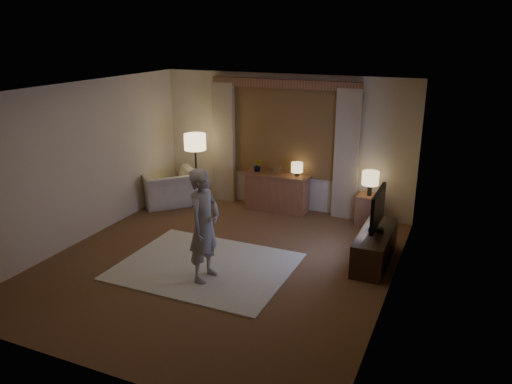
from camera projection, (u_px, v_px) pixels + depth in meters
The scene contains 13 objects.
room at pixel (232, 170), 7.60m from camera, with size 5.04×5.54×2.64m.
rug at pixel (206, 266), 7.44m from camera, with size 2.50×2.00×0.02m, color beige.
sideboard at pixel (277, 193), 9.67m from camera, with size 1.20×0.40×0.70m, color brown.
picture_frame at pixel (277, 171), 9.53m from camera, with size 0.16×0.02×0.20m, color brown.
plant at pixel (258, 166), 9.66m from camera, with size 0.17×0.13×0.30m, color #999999.
table_lamp_sideboard at pixel (297, 168), 9.34m from camera, with size 0.22×0.22×0.30m.
floor_lamp at pixel (195, 146), 9.68m from camera, with size 0.42×0.42×1.45m.
armchair at pixel (169, 188), 9.99m from camera, with size 1.06×0.92×0.69m, color beige.
side_table at pixel (368, 210), 8.96m from camera, with size 0.40×0.40×0.56m, color brown.
table_lamp_side at pixel (370, 179), 8.78m from camera, with size 0.30×0.30×0.44m.
tv_stand at pixel (375, 247), 7.53m from camera, with size 0.45×1.40×0.50m, color black.
tv at pixel (378, 209), 7.34m from camera, with size 0.22×0.90×0.65m.
person at pixel (204, 225), 6.84m from camera, with size 0.58×0.38×1.60m, color #9D9891.
Camera 1 is at (3.27, -6.07, 3.40)m, focal length 35.00 mm.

